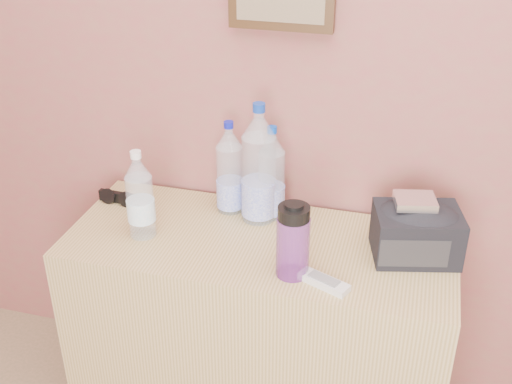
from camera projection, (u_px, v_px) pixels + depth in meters
The scene contains 10 objects.
dresser at pixel (259, 334), 2.05m from camera, with size 1.14×0.48×0.71m, color tan.
pet_large_a at pixel (230, 172), 1.98m from camera, with size 0.08×0.08×0.30m.
pet_large_b at pixel (259, 170), 1.92m from camera, with size 0.10×0.10×0.38m.
pet_large_c at pixel (271, 177), 1.95m from camera, with size 0.08×0.08×0.30m.
pet_small at pixel (140, 199), 1.86m from camera, with size 0.08×0.08×0.27m.
nalgene_bottle at pixel (293, 240), 1.69m from camera, with size 0.09×0.09×0.22m.
sunglasses at pixel (119, 198), 2.07m from camera, with size 0.14×0.05×0.04m, color black, non-canonical shape.
ac_remote at pixel (324, 282), 1.69m from camera, with size 0.14×0.05×0.02m, color silver.
toiletry_bag at pixel (417, 231), 1.78m from camera, with size 0.23×0.17×0.16m, color black, non-canonical shape.
foil_packet at pixel (415, 201), 1.74m from camera, with size 0.11×0.09×0.02m, color white.
Camera 1 is at (0.01, 0.22, 1.74)m, focal length 45.00 mm.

